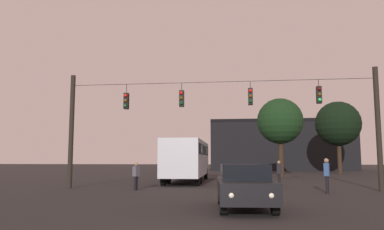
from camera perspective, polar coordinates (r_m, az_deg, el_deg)
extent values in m
plane|color=black|center=(32.51, 4.99, -9.57)|extent=(168.00, 168.00, 0.00)
cylinder|color=black|center=(23.72, -17.65, -2.29)|extent=(0.28, 0.28, 6.72)
cylinder|color=black|center=(22.79, 26.16, -1.76)|extent=(0.28, 0.28, 6.72)
cylinder|color=black|center=(21.96, 3.75, 4.97)|extent=(17.36, 0.02, 0.02)
cylinder|color=black|center=(22.84, -9.79, 3.90)|extent=(0.03, 0.03, 0.52)
cube|color=black|center=(22.72, -9.82, 2.07)|extent=(0.26, 0.32, 0.95)
sphere|color=red|center=(22.59, -9.94, 2.89)|extent=(0.20, 0.20, 0.20)
sphere|color=#5B3D0C|center=(22.55, -9.96, 2.14)|extent=(0.20, 0.20, 0.20)
sphere|color=#0C4219|center=(22.50, -9.97, 1.38)|extent=(0.20, 0.20, 0.20)
cylinder|color=black|center=(22.12, -1.56, 4.25)|extent=(0.03, 0.03, 0.44)
cube|color=black|center=(22.00, -1.56, 2.47)|extent=(0.26, 0.32, 0.95)
sphere|color=red|center=(21.88, -1.63, 3.32)|extent=(0.20, 0.20, 0.20)
sphere|color=#5B3D0C|center=(21.83, -1.63, 2.55)|extent=(0.20, 0.20, 0.20)
sphere|color=#0C4219|center=(21.78, -1.64, 1.77)|extent=(0.20, 0.20, 0.20)
cylinder|color=black|center=(21.89, 8.73, 4.49)|extent=(0.03, 0.03, 0.40)
cube|color=black|center=(21.77, 8.76, 2.74)|extent=(0.26, 0.32, 0.95)
sphere|color=red|center=(21.65, 8.76, 3.60)|extent=(0.20, 0.20, 0.20)
sphere|color=#5B3D0C|center=(21.60, 8.77, 2.82)|extent=(0.20, 0.20, 0.20)
sphere|color=#0C4219|center=(21.55, 8.79, 2.03)|extent=(0.20, 0.20, 0.20)
cylinder|color=black|center=(22.33, 18.44, 4.57)|extent=(0.03, 0.03, 0.38)
cube|color=black|center=(22.21, 18.50, 2.88)|extent=(0.26, 0.32, 0.95)
sphere|color=#510A0A|center=(22.09, 18.57, 3.72)|extent=(0.20, 0.20, 0.20)
sphere|color=#5B3D0C|center=(22.04, 18.60, 2.96)|extent=(0.20, 0.20, 0.20)
sphere|color=#1EE04C|center=(21.99, 18.62, 2.19)|extent=(0.20, 0.20, 0.20)
cube|color=#B7BCC6|center=(28.71, -0.66, -6.50)|extent=(2.78, 11.06, 2.50)
cube|color=black|center=(28.72, -0.66, -5.29)|extent=(2.81, 10.40, 0.70)
cylinder|color=black|center=(32.80, -1.85, -8.69)|extent=(0.31, 1.01, 1.00)
cylinder|color=black|center=(32.59, 2.07, -8.71)|extent=(0.31, 1.01, 1.00)
cylinder|color=black|center=(26.71, -3.59, -9.17)|extent=(0.31, 1.01, 1.00)
cylinder|color=black|center=(26.45, 1.23, -9.21)|extent=(0.31, 1.01, 1.00)
cylinder|color=black|center=(24.76, -4.33, -9.37)|extent=(0.31, 1.01, 1.00)
cylinder|color=black|center=(24.47, 0.87, -9.42)|extent=(0.31, 1.01, 1.00)
cube|color=beige|center=(32.00, -0.01, -5.42)|extent=(2.58, 0.87, 0.56)
cube|color=beige|center=(25.99, -1.33, -5.15)|extent=(2.58, 0.87, 0.56)
cube|color=black|center=(13.44, 7.92, -11.02)|extent=(2.12, 4.42, 0.68)
cube|color=black|center=(13.56, 7.82, -8.44)|extent=(1.75, 2.43, 0.52)
cylinder|color=black|center=(12.17, 12.36, -13.01)|extent=(0.27, 0.65, 0.64)
cylinder|color=black|center=(12.02, 4.70, -13.22)|extent=(0.27, 0.65, 0.64)
cylinder|color=black|center=(14.96, 10.53, -11.82)|extent=(0.27, 0.65, 0.64)
cylinder|color=black|center=(14.84, 4.34, -11.95)|extent=(0.27, 0.65, 0.64)
sphere|color=white|center=(11.43, 11.81, -11.74)|extent=(0.18, 0.18, 0.18)
sphere|color=white|center=(11.31, 5.91, -11.89)|extent=(0.18, 0.18, 0.18)
cylinder|color=black|center=(23.80, 12.95, -9.59)|extent=(0.14, 0.14, 0.79)
cylinder|color=black|center=(23.96, 12.98, -9.57)|extent=(0.14, 0.14, 0.79)
cube|color=black|center=(23.85, 12.92, -7.92)|extent=(0.30, 0.39, 0.59)
sphere|color=#8C6B51|center=(23.84, 12.90, -6.95)|extent=(0.21, 0.21, 0.21)
cylinder|color=black|center=(20.33, 19.66, -9.82)|extent=(0.14, 0.14, 0.86)
cylinder|color=black|center=(20.17, 19.60, -9.85)|extent=(0.14, 0.14, 0.86)
cube|color=#2D4C7F|center=(20.22, 19.55, -7.72)|extent=(0.35, 0.42, 0.64)
sphere|color=#8C6B51|center=(20.21, 19.50, -6.48)|extent=(0.23, 0.23, 0.23)
cylinder|color=black|center=(21.37, -8.54, -10.10)|extent=(0.14, 0.14, 0.75)
cylinder|color=black|center=(21.50, -8.27, -10.09)|extent=(0.14, 0.14, 0.75)
cube|color=#4C4C56|center=(21.40, -8.38, -8.35)|extent=(0.36, 0.42, 0.56)
sphere|color=#8C6B51|center=(21.39, -8.36, -7.34)|extent=(0.20, 0.20, 0.20)
cube|color=black|center=(60.38, 13.05, -4.74)|extent=(20.67, 10.40, 6.94)
cube|color=black|center=(60.60, 12.96, -1.22)|extent=(20.67, 10.40, 0.50)
cylinder|color=#2D2116|center=(46.81, 21.24, -5.81)|extent=(0.47, 0.47, 3.95)
sphere|color=black|center=(46.98, 21.05, -1.21)|extent=(5.13, 5.13, 5.13)
cylinder|color=#2D2116|center=(36.12, 13.21, -6.17)|extent=(0.50, 0.50, 3.72)
sphere|color=black|center=(36.28, 13.07, -0.89)|extent=(4.24, 4.24, 4.24)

